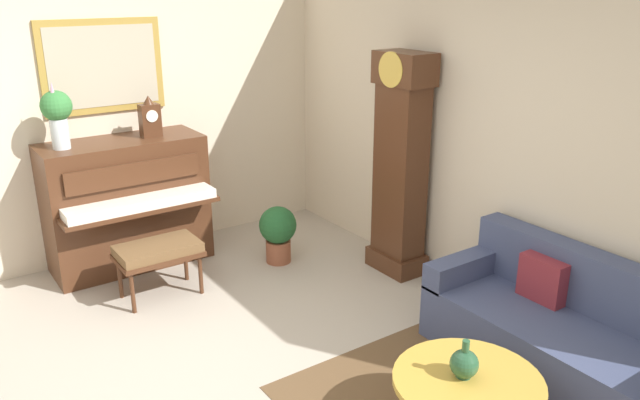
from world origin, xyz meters
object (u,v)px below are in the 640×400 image
object	(u,v)px
potted_plant	(278,231)
mantel_clock	(150,118)
piano_bench	(158,252)
grandfather_clock	(400,171)
piano	(128,203)
flower_vase	(57,112)
green_jug	(464,364)
couch	(567,334)
coffee_table	(468,383)

from	to	relation	value
potted_plant	mantel_clock	bearing A→B (deg)	-130.51
piano_bench	grandfather_clock	world-z (taller)	grandfather_clock
piano_bench	grandfather_clock	size ratio (longest dim) A/B	0.34
potted_plant	grandfather_clock	bearing A→B (deg)	46.85
piano	potted_plant	bearing A→B (deg)	57.06
mantel_clock	flower_vase	world-z (taller)	flower_vase
piano_bench	green_jug	distance (m)	2.82
grandfather_clock	green_jug	distance (m)	2.34
piano	piano_bench	size ratio (longest dim) A/B	2.06
potted_plant	flower_vase	bearing A→B (deg)	-114.26
mantel_clock	potted_plant	world-z (taller)	mantel_clock
couch	potted_plant	xyz separation A→B (m)	(-2.71, -0.66, 0.01)
coffee_table	mantel_clock	xyz separation A→B (m)	(-3.52, -0.52, 1.02)
couch	coffee_table	world-z (taller)	couch
couch	green_jug	size ratio (longest dim) A/B	7.92
flower_vase	potted_plant	world-z (taller)	flower_vase
couch	potted_plant	world-z (taller)	couch
mantel_clock	green_jug	xyz separation A→B (m)	(3.48, 0.51, -0.90)
grandfather_clock	coffee_table	bearing A→B (deg)	-31.28
couch	flower_vase	bearing A→B (deg)	-145.92
piano	green_jug	distance (m)	3.58
flower_vase	potted_plant	xyz separation A→B (m)	(0.76, 1.68, -1.21)
mantel_clock	couch	bearing A→B (deg)	24.07
couch	mantel_clock	xyz separation A→B (m)	(-3.46, -1.55, 1.08)
piano	coffee_table	xyz separation A→B (m)	(3.52, 0.80, -0.24)
coffee_table	green_jug	bearing A→B (deg)	-166.44
piano	flower_vase	size ratio (longest dim) A/B	2.48
piano_bench	potted_plant	distance (m)	1.20
flower_vase	coffee_table	bearing A→B (deg)	20.47
grandfather_clock	coffee_table	distance (m)	2.39
grandfather_clock	green_jug	bearing A→B (deg)	-31.89
grandfather_clock	mantel_clock	size ratio (longest dim) A/B	5.34
potted_plant	green_jug	bearing A→B (deg)	-7.95
mantel_clock	green_jug	world-z (taller)	mantel_clock
piano	mantel_clock	world-z (taller)	mantel_clock
piano_bench	green_jug	world-z (taller)	green_jug
grandfather_clock	flower_vase	bearing A→B (deg)	-121.44
coffee_table	potted_plant	bearing A→B (deg)	172.31
couch	potted_plant	distance (m)	2.79
green_jug	coffee_table	bearing A→B (deg)	13.56
grandfather_clock	potted_plant	bearing A→B (deg)	-133.15
piano_bench	green_jug	size ratio (longest dim) A/B	2.92
flower_vase	grandfather_clock	bearing A→B (deg)	58.56
couch	coffee_table	size ratio (longest dim) A/B	2.16
green_jug	piano_bench	bearing A→B (deg)	-163.24
potted_plant	coffee_table	bearing A→B (deg)	-7.69
piano	flower_vase	bearing A→B (deg)	-89.78
flower_vase	potted_plant	bearing A→B (deg)	65.74
coffee_table	potted_plant	distance (m)	2.78
piano_bench	piano	bearing A→B (deg)	178.57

